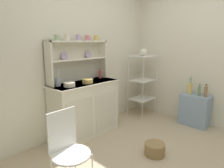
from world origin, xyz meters
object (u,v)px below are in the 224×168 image
at_px(hutch_shelf_unit, 77,57).
at_px(cup_sage_0, 57,38).
at_px(oil_bottle, 199,91).
at_px(wire_chair, 67,146).
at_px(vinegar_bottle, 206,92).
at_px(porcelain_teapot, 143,52).
at_px(bowl_mixing_large, 69,85).
at_px(side_shelf_blue, 195,110).
at_px(jam_bottle, 100,74).
at_px(bakers_rack, 143,78).
at_px(floor_basket, 155,149).
at_px(flower_vase, 190,88).
at_px(utensil_jar, 58,82).
at_px(hutch_cabinet, 85,108).

bearing_deg(hutch_shelf_unit, cup_sage_0, -173.41).
bearing_deg(oil_bottle, wire_chair, 173.12).
bearing_deg(vinegar_bottle, wire_chair, 170.73).
bearing_deg(porcelain_teapot, oil_bottle, -78.55).
relative_size(bowl_mixing_large, porcelain_teapot, 0.69).
bearing_deg(side_shelf_blue, oil_bottle, -90.00).
xyz_separation_m(jam_bottle, vinegar_bottle, (1.16, -1.35, -0.29)).
height_order(bakers_rack, floor_basket, bakers_rack).
distance_m(floor_basket, flower_vase, 1.44).
relative_size(floor_basket, cup_sage_0, 3.03).
xyz_separation_m(oil_bottle, vinegar_bottle, (0.00, -0.11, 0.00)).
distance_m(jam_bottle, utensil_jar, 0.82).
distance_m(floor_basket, bowl_mixing_large, 1.44).
relative_size(side_shelf_blue, cup_sage_0, 6.22).
distance_m(wire_chair, utensil_jar, 1.14).
height_order(hutch_cabinet, side_shelf_blue, hutch_cabinet).
bearing_deg(vinegar_bottle, side_shelf_blue, 90.00).
xyz_separation_m(side_shelf_blue, cup_sage_0, (-1.92, 1.23, 1.25)).
bearing_deg(jam_bottle, bowl_mixing_large, -167.67).
height_order(hutch_shelf_unit, cup_sage_0, cup_sage_0).
height_order(bowl_mixing_large, flower_vase, bowl_mixing_large).
bearing_deg(vinegar_bottle, utensil_jar, 145.79).
height_order(side_shelf_blue, floor_basket, side_shelf_blue).
height_order(floor_basket, jam_bottle, jam_bottle).
height_order(floor_basket, porcelain_teapot, porcelain_teapot).
bearing_deg(hutch_shelf_unit, flower_vase, -36.38).
bearing_deg(cup_sage_0, bowl_mixing_large, -81.15).
relative_size(floor_basket, porcelain_teapot, 1.20).
distance_m(utensil_jar, porcelain_teapot, 1.81).
bearing_deg(wire_chair, jam_bottle, 23.05).
bearing_deg(oil_bottle, bakers_rack, 101.38).
bearing_deg(floor_basket, oil_bottle, -2.14).
bearing_deg(bakers_rack, hutch_shelf_unit, 167.95).
bearing_deg(cup_sage_0, wire_chair, -119.71).
relative_size(jam_bottle, oil_bottle, 0.83).
relative_size(jam_bottle, flower_vase, 0.51).
relative_size(porcelain_teapot, flower_vase, 0.67).
height_order(hutch_cabinet, flower_vase, flower_vase).
distance_m(porcelain_teapot, oil_bottle, 1.23).
height_order(side_shelf_blue, flower_vase, flower_vase).
xyz_separation_m(bakers_rack, oil_bottle, (0.21, -1.03, -0.12)).
distance_m(wire_chair, cup_sage_0, 1.51).
xyz_separation_m(hutch_cabinet, bakers_rack, (1.36, -0.13, 0.32)).
distance_m(bowl_mixing_large, jam_bottle, 0.75).
distance_m(porcelain_teapot, vinegar_bottle, 1.31).
height_order(wire_chair, bowl_mixing_large, bowl_mixing_large).
relative_size(bakers_rack, utensil_jar, 5.23).
relative_size(flower_vase, oil_bottle, 1.63).
xyz_separation_m(hutch_shelf_unit, oil_bottle, (1.57, -1.32, -0.59)).
distance_m(bowl_mixing_large, flower_vase, 2.12).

